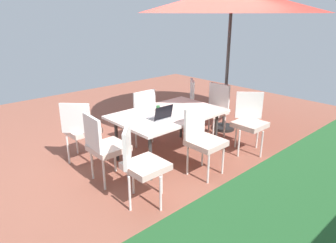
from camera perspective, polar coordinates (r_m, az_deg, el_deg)
ground_plane at (r=5.06m, az=0.00°, el=-6.38°), size 10.00×10.00×0.02m
dining_table at (r=4.80m, az=0.00°, el=1.08°), size 1.71×1.12×0.73m
patio_umbrella at (r=5.86m, az=11.77°, el=21.26°), size 3.31×3.31×2.64m
chair_southeast at (r=4.85m, az=-16.00°, el=-1.13°), size 0.59×0.59×0.98m
chair_south at (r=5.34m, az=-5.30°, el=1.48°), size 0.46×0.46×0.98m
chair_west at (r=5.70m, az=8.54°, el=2.52°), size 0.47×0.46×0.98m
chair_northwest at (r=5.19m, az=14.93°, el=0.35°), size 0.59×0.59×0.98m
chair_northeast at (r=3.66m, az=-5.18°, el=-7.40°), size 0.59×0.59×0.98m
chair_north at (r=4.33m, az=6.46°, el=-2.97°), size 0.47×0.48×0.98m
chair_east at (r=4.17m, az=-11.81°, el=-4.23°), size 0.48×0.47×0.98m
chair_southwest at (r=6.06m, az=3.09°, el=3.74°), size 0.59×0.59×0.98m
laptop at (r=4.49m, az=-1.37°, el=1.07°), size 0.33×0.26×0.21m
cup at (r=4.85m, az=-1.87°, el=2.46°), size 0.06×0.06×0.09m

